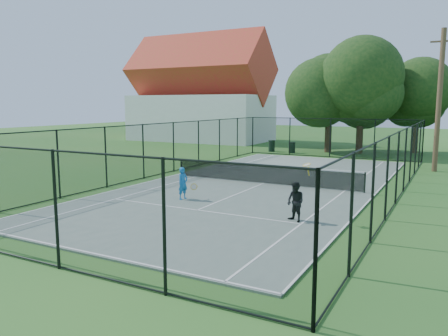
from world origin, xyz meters
The scene contains 13 objects.
ground centered at (0.00, 0.00, 0.00)m, with size 120.00×120.00×0.00m, color #276121.
tennis_court centered at (0.00, 0.00, 0.03)m, with size 11.00×24.00×0.06m, color slate.
tennis_net centered at (0.00, 0.00, 0.58)m, with size 10.08×0.08×0.95m.
fence centered at (0.00, 0.00, 1.50)m, with size 13.10×26.10×3.00m.
tree_near_left centered at (-1.09, 16.55, 5.13)m, with size 6.39×6.39×8.34m.
tree_near_mid centered at (1.44, 16.88, 5.17)m, with size 6.42×6.42×8.39m.
tree_near_right centered at (5.44, 19.34, 4.58)m, with size 5.23×5.23×7.21m.
building centered at (-17.00, 22.00, 4.93)m, with size 15.30×8.15×11.87m.
trash_bin_left centered at (-5.49, 14.75, 0.50)m, with size 0.58×0.58×0.98m.
trash_bin_right centered at (-3.56, 14.48, 0.47)m, with size 0.58×0.58×0.92m.
utility_pole centered at (7.48, 9.00, 4.30)m, with size 1.40×0.30×8.47m.
player_blue centered at (-1.56, -5.02, 0.74)m, with size 0.80×0.56×1.37m.
player_black centered at (3.82, -6.17, 0.75)m, with size 0.83×0.92×2.02m.
Camera 1 is at (8.55, -20.25, 4.08)m, focal length 35.00 mm.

